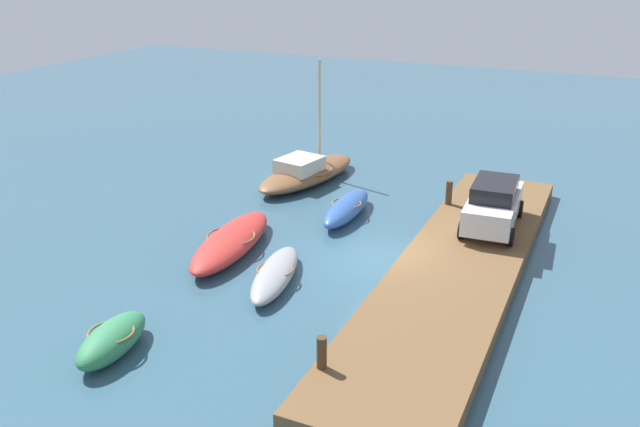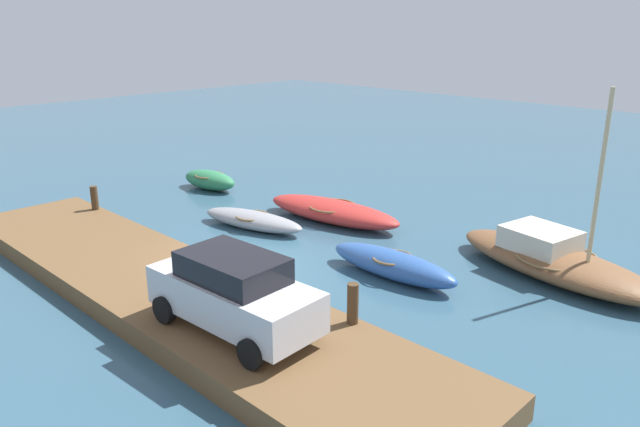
% 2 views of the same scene
% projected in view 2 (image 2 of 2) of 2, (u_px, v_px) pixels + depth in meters
% --- Properties ---
extents(ground_plane, '(84.00, 84.00, 0.00)m').
position_uv_depth(ground_plane, '(244.00, 272.00, 18.12)').
color(ground_plane, '#33566B').
extents(dock_platform, '(18.78, 3.83, 0.56)m').
position_uv_depth(dock_platform, '(167.00, 290.00, 16.26)').
color(dock_platform, brown).
rests_on(dock_platform, ground_plane).
extents(rowboat_blue, '(4.28, 1.30, 0.79)m').
position_uv_depth(rowboat_blue, '(392.00, 264.00, 17.64)').
color(rowboat_blue, '#2D569E').
rests_on(rowboat_blue, ground_plane).
extents(motorboat_red, '(5.79, 2.41, 0.78)m').
position_uv_depth(motorboat_red, '(332.00, 211.00, 22.52)').
color(motorboat_red, '#B72D28').
rests_on(motorboat_red, ground_plane).
extents(dinghy_green, '(2.94, 1.55, 0.83)m').
position_uv_depth(dinghy_green, '(210.00, 180.00, 26.76)').
color(dinghy_green, '#2D7A4C').
rests_on(dinghy_green, ground_plane).
extents(rowboat_grey, '(4.32, 2.05, 0.62)m').
position_uv_depth(rowboat_grey, '(253.00, 220.00, 21.78)').
color(rowboat_grey, '#939399').
rests_on(rowboat_grey, ground_plane).
extents(sailboat_brown, '(6.82, 3.45, 5.53)m').
position_uv_depth(sailboat_brown, '(553.00, 259.00, 17.73)').
color(sailboat_brown, brown).
rests_on(sailboat_brown, ground_plane).
extents(mooring_post_west, '(0.25, 0.25, 0.87)m').
position_uv_depth(mooring_post_west, '(94.00, 198.00, 22.03)').
color(mooring_post_west, '#47331E').
rests_on(mooring_post_west, dock_platform).
extents(mooring_post_mid_west, '(0.26, 0.26, 0.97)m').
position_uv_depth(mooring_post_mid_west, '(353.00, 304.00, 13.76)').
color(mooring_post_mid_west, '#47331E').
rests_on(mooring_post_mid_west, dock_platform).
extents(parked_car, '(4.22, 2.07, 1.78)m').
position_uv_depth(parked_car, '(234.00, 292.00, 13.35)').
color(parked_car, silver).
rests_on(parked_car, dock_platform).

